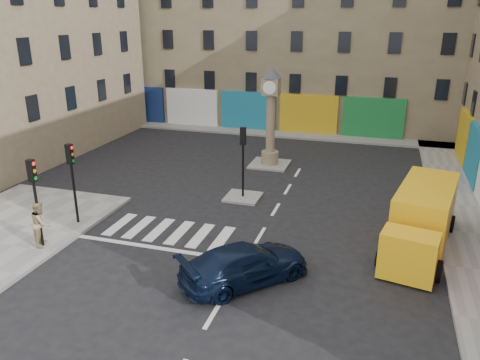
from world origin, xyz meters
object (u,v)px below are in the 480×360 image
at_px(traffic_light_island, 243,151).
at_px(pedestrian_tan, 41,223).
at_px(traffic_light_left_near, 34,189).
at_px(traffic_light_left_far, 72,171).
at_px(clock_pillar, 271,110).
at_px(navy_sedan, 245,264).
at_px(yellow_van, 422,219).

bearing_deg(traffic_light_island, pedestrian_tan, -129.39).
distance_m(traffic_light_left_near, traffic_light_left_far, 2.40).
distance_m(clock_pillar, navy_sedan, 14.27).
height_order(traffic_light_left_near, traffic_light_left_far, same).
distance_m(traffic_light_island, pedestrian_tan, 10.08).
bearing_deg(traffic_light_left_far, yellow_van, 9.33).
xyz_separation_m(traffic_light_island, pedestrian_tan, (-6.33, -7.70, -1.49)).
bearing_deg(pedestrian_tan, yellow_van, -99.86).
height_order(clock_pillar, pedestrian_tan, clock_pillar).
bearing_deg(traffic_light_island, traffic_light_left_far, -139.40).
distance_m(traffic_light_left_near, pedestrian_tan, 1.52).
xyz_separation_m(traffic_light_left_near, clock_pillar, (6.30, 13.80, 0.93)).
distance_m(traffic_light_island, navy_sedan, 8.36).
xyz_separation_m(clock_pillar, pedestrian_tan, (-6.33, -13.70, -2.44)).
relative_size(navy_sedan, pedestrian_tan, 2.55).
xyz_separation_m(traffic_light_left_far, clock_pillar, (6.30, 11.40, 0.93)).
bearing_deg(traffic_light_left_near, yellow_van, 18.03).
relative_size(traffic_light_left_near, clock_pillar, 0.61).
bearing_deg(navy_sedan, clock_pillar, -37.31).
distance_m(traffic_light_island, clock_pillar, 6.07).
relative_size(clock_pillar, yellow_van, 0.87).
distance_m(traffic_light_left_far, clock_pillar, 13.05).
height_order(navy_sedan, pedestrian_tan, pedestrian_tan).
xyz_separation_m(clock_pillar, yellow_van, (8.60, -8.95, -2.33)).
xyz_separation_m(clock_pillar, navy_sedan, (2.42, -13.77, -2.84)).
height_order(traffic_light_island, pedestrian_tan, traffic_light_island).
bearing_deg(pedestrian_tan, clock_pillar, -52.31).
bearing_deg(clock_pillar, traffic_light_left_near, -114.55).
height_order(traffic_light_left_near, yellow_van, traffic_light_left_near).
relative_size(traffic_light_left_near, pedestrian_tan, 1.94).
height_order(traffic_light_left_far, pedestrian_tan, traffic_light_left_far).
xyz_separation_m(traffic_light_island, clock_pillar, (0.00, 6.00, 0.96)).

